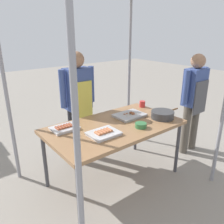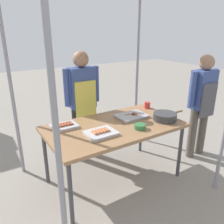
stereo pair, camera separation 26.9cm
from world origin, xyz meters
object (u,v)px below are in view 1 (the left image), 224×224
condiment_bowl (141,125)px  vendor_woman (78,99)px  tray_pork_links (104,133)px  cooking_wok (163,114)px  drink_cup_near_edge (142,104)px  tray_grilled_sausages (64,128)px  tray_meat_skewers (130,115)px  stall_table (115,129)px  customer_nearby (194,97)px

condiment_bowl → vendor_woman: (-0.26, 0.94, 0.14)m
tray_pork_links → cooking_wok: (0.88, -0.06, 0.03)m
condiment_bowl → drink_cup_near_edge: (0.54, 0.51, 0.02)m
cooking_wok → vendor_woman: 1.14m
drink_cup_near_edge → vendor_woman: size_ratio=0.06×
tray_grilled_sausages → vendor_woman: vendor_woman is taller
tray_meat_skewers → vendor_woman: size_ratio=0.25×
condiment_bowl → drink_cup_near_edge: drink_cup_near_edge is taller
tray_pork_links → cooking_wok: bearing=-4.2°
cooking_wok → drink_cup_near_edge: (0.11, 0.47, -0.01)m
stall_table → cooking_wok: cooking_wok is taller
tray_meat_skewers → customer_nearby: customer_nearby is taller
tray_grilled_sausages → tray_meat_skewers: tray_grilled_sausages is taller
tray_grilled_sausages → condiment_bowl: 0.87m
stall_table → tray_grilled_sausages: tray_grilled_sausages is taller
stall_table → condiment_bowl: bearing=-51.6°
tray_grilled_sausages → customer_nearby: size_ratio=0.20×
customer_nearby → tray_meat_skewers: bearing=167.2°
tray_grilled_sausages → customer_nearby: (1.91, -0.39, 0.11)m
stall_table → tray_grilled_sausages: (-0.53, 0.25, 0.07)m
tray_pork_links → drink_cup_near_edge: size_ratio=3.69×
vendor_woman → stall_table: bearing=95.9°
tray_grilled_sausages → tray_pork_links: 0.47m
tray_meat_skewers → tray_grilled_sausages: bearing=170.0°
stall_table → drink_cup_near_edge: bearing=20.2°
drink_cup_near_edge → vendor_woman: 0.92m
tray_meat_skewers → tray_pork_links: size_ratio=1.19×
drink_cup_near_edge → customer_nearby: customer_nearby is taller
tray_meat_skewers → condiment_bowl: (-0.14, -0.34, 0.01)m
cooking_wok → drink_cup_near_edge: bearing=76.4°
stall_table → tray_pork_links: size_ratio=4.93×
tray_pork_links → cooking_wok: cooking_wok is taller
cooking_wok → customer_nearby: size_ratio=0.30×
vendor_woman → customer_nearby: 1.68m
drink_cup_near_edge → customer_nearby: 0.77m
drink_cup_near_edge → tray_pork_links: bearing=-157.8°
tray_meat_skewers → tray_pork_links: 0.63m
tray_pork_links → vendor_woman: (0.19, 0.84, 0.15)m
vendor_woman → tray_pork_links: bearing=77.3°
stall_table → vendor_woman: size_ratio=1.03×
tray_meat_skewers → condiment_bowl: 0.37m
condiment_bowl → drink_cup_near_edge: bearing=43.3°
stall_table → vendor_woman: vendor_woman is taller
tray_grilled_sausages → vendor_woman: size_ratio=0.19×
tray_meat_skewers → vendor_woman: 0.74m
condiment_bowl → vendor_woman: vendor_woman is taller
customer_nearby → vendor_woman: bearing=149.9°
condiment_bowl → cooking_wok: bearing=5.4°
stall_table → tray_grilled_sausages: bearing=154.8°
vendor_woman → customer_nearby: bearing=149.9°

